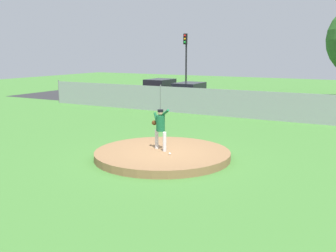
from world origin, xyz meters
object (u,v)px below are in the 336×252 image
object	(u,v)px
pitcher_youth	(160,125)
parked_car_burgundy	(160,91)
baseball	(170,154)
traffic_cone_orange	(330,109)
traffic_light_near	(186,54)
parked_car_charcoal	(189,94)

from	to	relation	value
pitcher_youth	parked_car_burgundy	bearing A→B (deg)	120.32
pitcher_youth	baseball	xyz separation A→B (m)	(0.65, -0.46, -0.88)
traffic_cone_orange	parked_car_burgundy	bearing A→B (deg)	178.53
pitcher_youth	traffic_light_near	xyz separation A→B (m)	(-8.47, 18.91, 2.40)
baseball	pitcher_youth	bearing A→B (deg)	144.60
pitcher_youth	traffic_cone_orange	bearing A→B (deg)	74.55
traffic_cone_orange	parked_car_charcoal	bearing A→B (deg)	-177.70
parked_car_charcoal	traffic_cone_orange	xyz separation A→B (m)	(9.64, 0.39, -0.50)
baseball	traffic_light_near	distance (m)	21.66
baseball	traffic_cone_orange	bearing A→B (deg)	77.38
pitcher_youth	traffic_cone_orange	world-z (taller)	pitcher_youth
baseball	parked_car_charcoal	bearing A→B (deg)	113.72
traffic_light_near	traffic_cone_orange	bearing A→B (deg)	-20.18
parked_car_burgundy	traffic_light_near	distance (m)	5.08
baseball	traffic_cone_orange	distance (m)	15.16
baseball	parked_car_charcoal	size ratio (longest dim) A/B	0.02
traffic_cone_orange	traffic_light_near	distance (m)	13.66
pitcher_youth	baseball	size ratio (longest dim) A/B	20.99
pitcher_youth	parked_car_charcoal	size ratio (longest dim) A/B	0.34
parked_car_charcoal	traffic_light_near	world-z (taller)	traffic_light_near
baseball	parked_car_burgundy	xyz separation A→B (m)	(-9.22, 15.12, 0.49)
pitcher_youth	traffic_light_near	size ratio (longest dim) A/B	0.29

